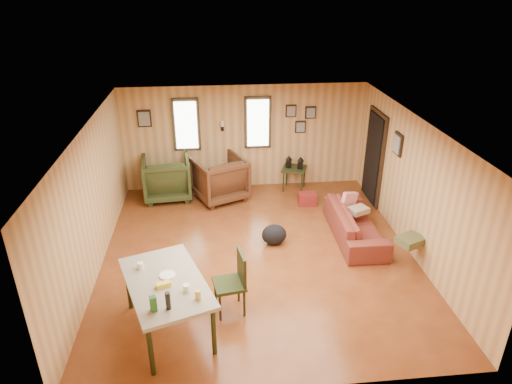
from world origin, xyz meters
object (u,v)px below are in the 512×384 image
(recliner_green, at_px, (167,176))
(end_table, at_px, (178,183))
(side_table, at_px, (294,167))
(sofa, at_px, (356,219))
(dining_table, at_px, (166,286))
(recliner_brown, at_px, (220,176))

(recliner_green, bearing_deg, end_table, 166.88)
(side_table, bearing_deg, end_table, -176.68)
(recliner_green, distance_m, end_table, 0.30)
(sofa, xyz_separation_m, recliner_green, (-3.68, 2.12, 0.13))
(end_table, xyz_separation_m, dining_table, (0.09, -4.31, 0.41))
(recliner_brown, distance_m, side_table, 1.76)
(recliner_green, bearing_deg, side_table, 177.00)
(recliner_brown, height_order, end_table, recliner_brown)
(sofa, xyz_separation_m, end_table, (-3.44, 2.08, -0.04))
(recliner_green, xyz_separation_m, side_table, (2.90, 0.12, 0.05))
(recliner_brown, bearing_deg, end_table, -32.26)
(sofa, xyz_separation_m, side_table, (-0.78, 2.24, 0.18))
(side_table, bearing_deg, recliner_green, -177.60)
(recliner_brown, xyz_separation_m, side_table, (1.73, 0.30, 0.04))
(recliner_green, height_order, side_table, recliner_green)
(recliner_brown, height_order, dining_table, dining_table)
(end_table, bearing_deg, recliner_brown, -8.74)
(end_table, distance_m, side_table, 2.67)
(recliner_green, bearing_deg, recliner_brown, 166.06)
(end_table, bearing_deg, sofa, -31.18)
(recliner_brown, height_order, recliner_green, recliner_brown)
(sofa, bearing_deg, end_table, 59.82)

